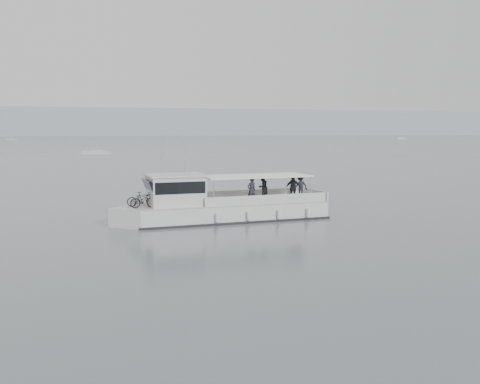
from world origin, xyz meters
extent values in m
plane|color=#525C60|center=(0.00, 0.00, 0.00)|extent=(1400.00, 1400.00, 0.00)
cube|color=#939EA8|center=(0.00, 560.00, 14.00)|extent=(1400.00, 90.00, 28.00)
cube|color=silver|center=(2.30, 3.63, 0.41)|extent=(11.09, 3.81, 1.18)
cube|color=silver|center=(-3.12, 3.17, 0.41)|extent=(2.94, 2.94, 1.18)
cube|color=beige|center=(2.30, 3.63, 1.00)|extent=(11.09, 3.81, 0.05)
cube|color=black|center=(2.30, 3.63, 0.05)|extent=(11.28, 3.93, 0.16)
cube|color=silver|center=(3.81, 5.16, 1.27)|extent=(7.24, 0.70, 0.54)
cube|color=silver|center=(4.05, 2.38, 1.27)|extent=(7.24, 0.70, 0.54)
cube|color=silver|center=(7.68, 4.08, 1.27)|extent=(0.33, 2.90, 0.54)
cube|color=silver|center=(-0.95, 3.35, 1.81)|extent=(3.10, 2.68, 1.63)
cube|color=black|center=(-2.35, 3.24, 1.95)|extent=(0.70, 2.30, 1.05)
cube|color=black|center=(-0.95, 3.35, 2.09)|extent=(2.92, 2.70, 0.63)
cube|color=silver|center=(-0.95, 3.35, 2.67)|extent=(3.29, 2.88, 0.09)
cube|color=white|center=(3.75, 3.75, 2.49)|extent=(6.37, 3.23, 0.07)
cylinder|color=silver|center=(0.96, 2.24, 1.75)|extent=(0.06, 0.06, 1.50)
cylinder|color=silver|center=(0.75, 4.77, 1.75)|extent=(0.06, 0.06, 1.50)
cylinder|color=silver|center=(6.75, 2.73, 1.75)|extent=(0.06, 0.06, 1.50)
cylinder|color=silver|center=(6.53, 5.26, 1.75)|extent=(0.06, 0.06, 1.50)
cylinder|color=silver|center=(-1.56, 4.12, 3.85)|extent=(0.03, 0.03, 2.36)
cylinder|color=silver|center=(-0.54, 2.75, 3.67)|extent=(0.03, 0.03, 1.99)
cylinder|color=silver|center=(1.08, 1.92, 0.45)|extent=(0.24, 0.24, 0.45)
cylinder|color=silver|center=(2.89, 2.08, 0.45)|extent=(0.24, 0.24, 0.45)
cylinder|color=silver|center=(4.69, 2.23, 0.45)|extent=(0.24, 0.24, 0.45)
cylinder|color=silver|center=(6.50, 2.38, 0.45)|extent=(0.24, 0.24, 0.45)
imported|color=black|center=(-2.79, 3.56, 1.41)|extent=(1.60, 0.67, 0.82)
imported|color=black|center=(-2.73, 2.84, 1.43)|extent=(1.46, 0.52, 0.86)
imported|color=#22232D|center=(3.27, 2.89, 1.76)|extent=(0.65, 0.56, 1.52)
imported|color=#22232D|center=(4.42, 4.45, 1.76)|extent=(0.94, 0.91, 1.52)
imported|color=#22232D|center=(5.96, 3.39, 1.76)|extent=(0.97, 0.67, 1.52)
imported|color=#22232D|center=(6.79, 4.37, 1.76)|extent=(1.07, 0.74, 1.52)
cube|color=silver|center=(-4.83, 96.03, 0.30)|extent=(6.72, 4.32, 0.75)
cube|color=silver|center=(-4.83, 96.03, 0.62)|extent=(2.76, 2.51, 0.45)
cylinder|color=silver|center=(-4.83, 96.03, 4.13)|extent=(0.08, 0.08, 7.06)
cube|color=silver|center=(-51.64, 308.09, 0.30)|extent=(5.07, 5.99, 0.75)
cube|color=silver|center=(-51.64, 308.09, 0.62)|extent=(2.59, 2.69, 0.45)
cylinder|color=silver|center=(-51.64, 308.09, 3.90)|extent=(0.08, 0.08, 6.60)
cube|color=silver|center=(183.43, 277.36, 0.30)|extent=(6.75, 2.58, 0.75)
cube|color=silver|center=(183.43, 277.36, 0.62)|extent=(2.44, 2.01, 0.45)
cylinder|color=silver|center=(183.43, 277.36, 4.24)|extent=(0.08, 0.08, 7.27)
camera|label=1|loc=(-5.13, -25.67, 5.07)|focal=40.00mm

